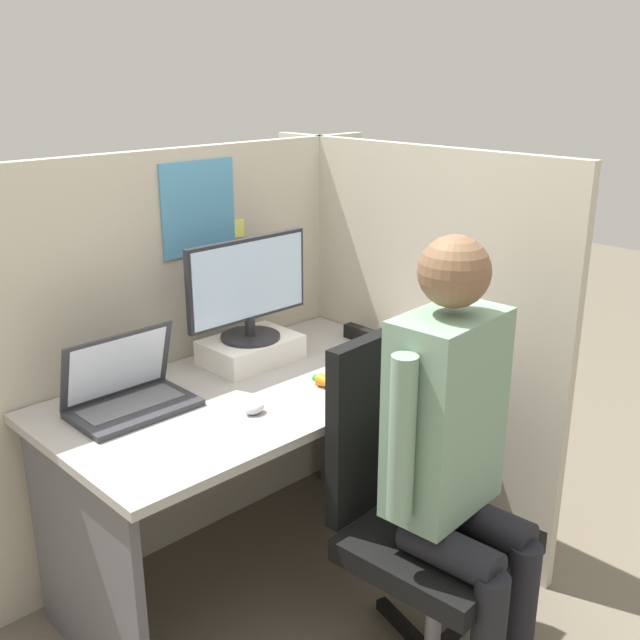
{
  "coord_description": "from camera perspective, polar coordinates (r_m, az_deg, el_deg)",
  "views": [
    {
      "loc": [
        -1.43,
        -1.42,
        1.76
      ],
      "look_at": [
        0.14,
        0.19,
        0.99
      ],
      "focal_mm": 42.0,
      "sensor_mm": 36.0,
      "label": 1
    }
  ],
  "objects": [
    {
      "name": "cubicle_panel_right",
      "position": [
        2.92,
        6.46,
        -1.59
      ],
      "size": [
        0.04,
        1.4,
        1.5
      ],
      "color": "#B7AD99",
      "rests_on": "ground"
    },
    {
      "name": "ground_plane",
      "position": [
        2.67,
        0.76,
        -22.33
      ],
      "size": [
        12.0,
        12.0,
        0.0
      ],
      "primitive_type": "plane",
      "color": "#665B4C"
    },
    {
      "name": "monitor",
      "position": [
        2.64,
        -5.48,
        2.51
      ],
      "size": [
        0.51,
        0.21,
        0.36
      ],
      "color": "#232328",
      "rests_on": "paper_box"
    },
    {
      "name": "cubicle_panel_back",
      "position": [
        2.8,
        -10.38,
        -2.56
      ],
      "size": [
        1.85,
        0.05,
        1.5
      ],
      "color": "#B7AD99",
      "rests_on": "ground"
    },
    {
      "name": "office_chair",
      "position": [
        2.33,
        7.07,
        -13.7
      ],
      "size": [
        0.53,
        0.57,
        1.02
      ],
      "color": "black",
      "rests_on": "ground"
    },
    {
      "name": "person",
      "position": [
        2.11,
        10.38,
        -9.15
      ],
      "size": [
        0.48,
        0.41,
        1.35
      ],
      "color": "black",
      "rests_on": "ground"
    },
    {
      "name": "desk",
      "position": [
        2.59,
        -5.1,
        -9.0
      ],
      "size": [
        1.35,
        0.75,
        0.74
      ],
      "color": "#9E9993",
      "rests_on": "ground"
    },
    {
      "name": "laptop",
      "position": [
        2.4,
        -14.36,
        -5.55
      ],
      "size": [
        0.37,
        0.23,
        0.24
      ],
      "color": "#2D2D33",
      "rests_on": "desk"
    },
    {
      "name": "carrot_toy",
      "position": [
        2.47,
        0.81,
        -4.88
      ],
      "size": [
        0.04,
        0.14,
        0.04
      ],
      "color": "orange",
      "rests_on": "desk"
    },
    {
      "name": "paper_box",
      "position": [
        2.71,
        -5.29,
        -2.26
      ],
      "size": [
        0.33,
        0.23,
        0.09
      ],
      "color": "white",
      "rests_on": "desk"
    },
    {
      "name": "mouse",
      "position": [
        2.32,
        -5.03,
        -6.69
      ],
      "size": [
        0.07,
        0.05,
        0.04
      ],
      "color": "silver",
      "rests_on": "desk"
    },
    {
      "name": "stapler",
      "position": [
        2.91,
        3.15,
        -1.08
      ],
      "size": [
        0.04,
        0.15,
        0.05
      ],
      "color": "black",
      "rests_on": "desk"
    }
  ]
}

